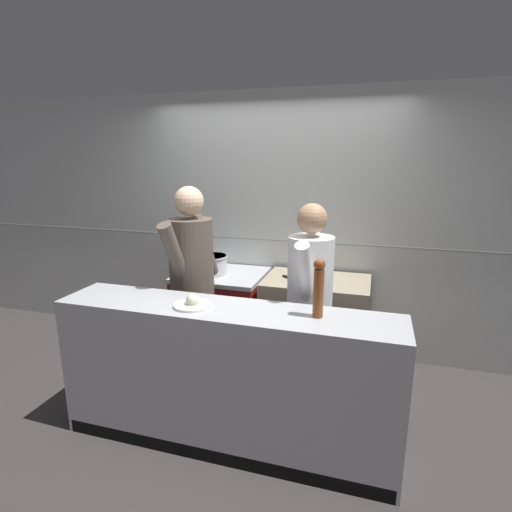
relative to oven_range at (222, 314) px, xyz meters
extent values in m
plane|color=#383333|center=(0.43, -0.96, -0.43)|extent=(14.00, 14.00, 0.00)
cube|color=silver|center=(0.43, 0.40, 0.87)|extent=(8.00, 0.06, 2.60)
cube|color=gray|center=(0.43, 0.37, 0.72)|extent=(8.00, 0.00, 0.01)
cube|color=maroon|center=(0.00, 0.00, -0.02)|extent=(0.82, 0.70, 0.83)
cube|color=#B7BABF|center=(0.00, 0.00, 0.41)|extent=(0.83, 0.71, 0.04)
cube|color=#B7BABF|center=(0.00, -0.33, 0.04)|extent=(0.73, 0.03, 0.10)
cube|color=gray|center=(0.93, 0.00, 0.01)|extent=(0.95, 0.65, 0.88)
cube|color=black|center=(0.93, -0.30, -0.38)|extent=(0.93, 0.04, 0.10)
cube|color=#B7BABF|center=(0.50, -1.22, 0.07)|extent=(2.31, 0.45, 1.01)
cube|color=black|center=(0.50, -1.42, -0.38)|extent=(2.26, 0.04, 0.10)
cylinder|color=#B7BABF|center=(-0.09, -0.06, 0.52)|extent=(0.31, 0.31, 0.18)
cylinder|color=#B7BABF|center=(-0.09, -0.06, 0.61)|extent=(0.33, 0.33, 0.01)
cone|color=#B7BABF|center=(0.87, -0.03, 0.49)|extent=(0.26, 0.26, 0.09)
cube|color=#B7BABF|center=(0.82, -0.13, 0.45)|extent=(0.23, 0.16, 0.01)
cube|color=black|center=(0.67, -0.03, 0.46)|extent=(0.11, 0.08, 0.02)
cylinder|color=white|center=(0.29, -1.25, 0.59)|extent=(0.25, 0.25, 0.02)
sphere|color=beige|center=(0.29, -1.25, 0.62)|extent=(0.09, 0.09, 0.09)
cylinder|color=brown|center=(1.11, -1.19, 0.73)|extent=(0.06, 0.06, 0.30)
sphere|color=brown|center=(1.11, -1.19, 0.91)|extent=(0.07, 0.07, 0.07)
cube|color=black|center=(0.01, -0.67, -0.02)|extent=(0.33, 0.23, 0.82)
cylinder|color=brown|center=(0.01, -0.67, 0.73)|extent=(0.40, 0.40, 0.68)
sphere|color=beige|center=(0.01, -0.67, 1.20)|extent=(0.23, 0.23, 0.23)
cylinder|color=brown|center=(0.04, -0.47, 0.80)|extent=(0.15, 0.35, 0.57)
cylinder|color=brown|center=(-0.01, -0.88, 0.80)|extent=(0.15, 0.35, 0.57)
cube|color=black|center=(0.98, -0.69, -0.05)|extent=(0.29, 0.20, 0.77)
cylinder|color=white|center=(0.98, -0.69, 0.66)|extent=(0.35, 0.35, 0.64)
sphere|color=tan|center=(0.98, -0.69, 1.11)|extent=(0.22, 0.22, 0.22)
cylinder|color=white|center=(0.98, -0.49, 0.73)|extent=(0.11, 0.32, 0.54)
cylinder|color=white|center=(0.97, -0.88, 0.73)|extent=(0.11, 0.32, 0.54)
camera|label=1|loc=(1.40, -3.50, 1.53)|focal=28.00mm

